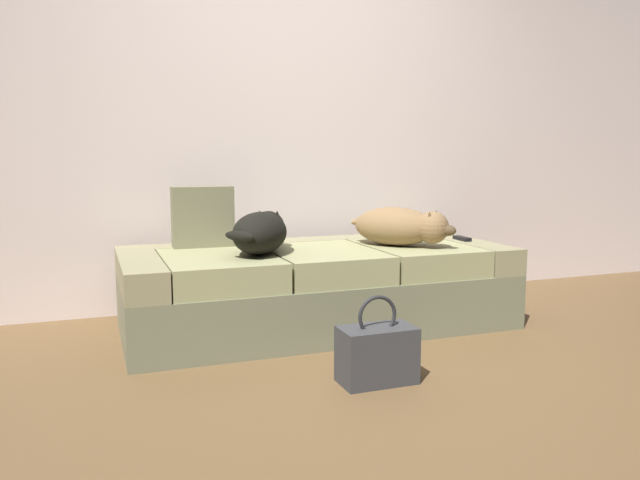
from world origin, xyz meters
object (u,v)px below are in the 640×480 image
at_px(couch, 317,287).
at_px(tv_remote, 462,238).
at_px(throw_pillow, 203,217).
at_px(dog_tan, 401,226).
at_px(handbag, 377,354).
at_px(dog_dark, 261,232).

xyz_separation_m(couch, tv_remote, (0.94, -0.02, 0.24)).
height_order(tv_remote, throw_pillow, throw_pillow).
xyz_separation_m(dog_tan, handbag, (-0.54, -0.83, -0.43)).
xyz_separation_m(couch, dog_dark, (-0.34, -0.07, 0.34)).
bearing_deg(handbag, dog_tan, 56.76).
distance_m(couch, dog_dark, 0.48).
distance_m(throw_pillow, handbag, 1.39).
relative_size(dog_tan, handbag, 1.52).
relative_size(couch, handbag, 5.60).
bearing_deg(handbag, dog_dark, 107.28).
xyz_separation_m(dog_dark, handbag, (0.27, -0.86, -0.43)).
height_order(couch, throw_pillow, throw_pillow).
bearing_deg(dog_dark, tv_remote, 2.29).
height_order(dog_tan, throw_pillow, throw_pillow).
relative_size(tv_remote, handbag, 0.40).
xyz_separation_m(dog_dark, throw_pillow, (-0.25, 0.34, 0.06)).
height_order(couch, tv_remote, tv_remote).
bearing_deg(couch, throw_pillow, 155.43).
height_order(dog_tan, handbag, dog_tan).
height_order(couch, dog_dark, dog_dark).
bearing_deg(throw_pillow, dog_dark, -53.43).
height_order(dog_dark, dog_tan, same).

